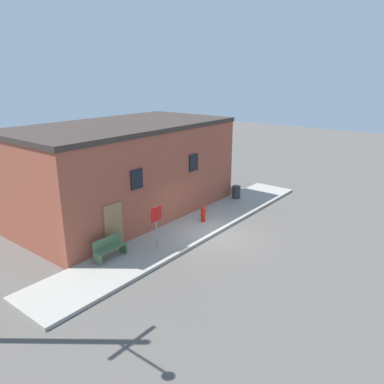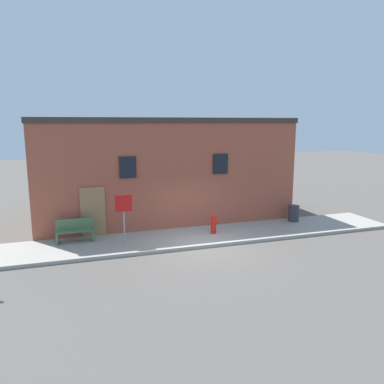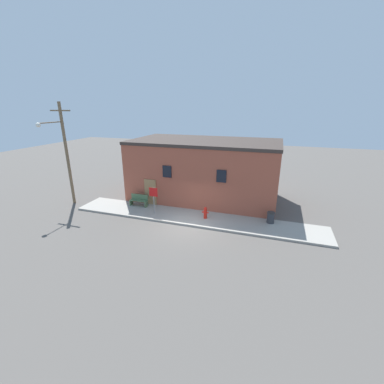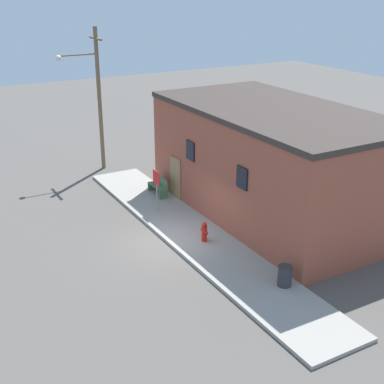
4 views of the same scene
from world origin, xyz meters
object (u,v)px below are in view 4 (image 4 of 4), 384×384
Objects in this scene: utility_pole at (96,94)px; bench at (159,186)px; trash_bin at (285,276)px; fire_hydrant at (204,232)px; stop_sign at (157,183)px.

bench is at bearing 10.12° from utility_pole.
trash_bin is at bearing 0.16° from bench.
bench is (-5.63, 0.67, 0.01)m from fire_hydrant.
stop_sign is at bearing -172.98° from trash_bin.
fire_hydrant is 0.11× the size of utility_pole.
stop_sign is 7.97m from utility_pole.
trash_bin is (4.38, 0.70, -0.04)m from fire_hydrant.
trash_bin is 16.13m from utility_pole.
utility_pole reaches higher than bench.
bench is 1.88× the size of trash_bin.
trash_bin is at bearing 3.78° from utility_pole.
stop_sign reaches higher than fire_hydrant.
bench is (-1.82, 0.98, -0.93)m from stop_sign.
fire_hydrant reaches higher than trash_bin.
stop_sign is at bearing -175.35° from fire_hydrant.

